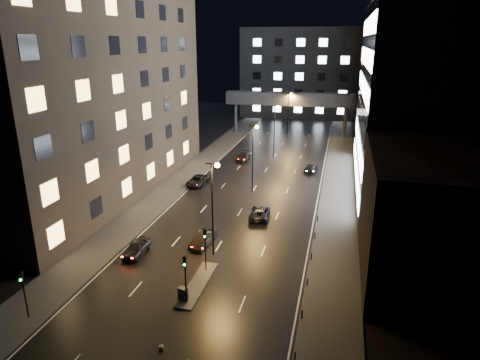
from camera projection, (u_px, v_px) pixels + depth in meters
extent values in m
plane|color=black|center=(266.00, 170.00, 74.85)|extent=(160.00, 160.00, 0.00)
cube|color=#383533|center=(189.00, 173.00, 72.96)|extent=(5.00, 110.00, 0.15)
cube|color=#383533|center=(339.00, 183.00, 67.45)|extent=(5.00, 110.00, 0.15)
cube|color=#2D2319|center=(88.00, 52.00, 58.78)|extent=(15.00, 48.00, 40.00)
cube|color=black|center=(420.00, 216.00, 39.92)|extent=(10.00, 18.00, 12.00)
cube|color=black|center=(444.00, 33.00, 58.62)|extent=(20.00, 36.00, 45.00)
cube|color=#333335|center=(302.00, 73.00, 124.55)|extent=(34.00, 14.00, 25.00)
cube|color=#333335|center=(289.00, 99.00, 99.92)|extent=(30.00, 3.00, 3.00)
cylinder|color=#333335|center=(236.00, 118.00, 104.35)|extent=(0.80, 0.80, 7.00)
cylinder|color=#333335|center=(345.00, 122.00, 98.61)|extent=(0.80, 0.80, 7.00)
cube|color=#383533|center=(198.00, 284.00, 39.64)|extent=(1.60, 8.00, 0.15)
cylinder|color=black|center=(206.00, 254.00, 41.38)|extent=(0.12, 0.12, 3.50)
cube|color=black|center=(205.00, 233.00, 40.69)|extent=(0.28, 0.22, 0.90)
sphere|color=#0CFF33|center=(205.00, 237.00, 40.65)|extent=(0.18, 0.18, 0.18)
cylinder|color=black|center=(186.00, 284.00, 36.30)|extent=(0.12, 0.12, 3.50)
cube|color=black|center=(185.00, 261.00, 35.61)|extent=(0.28, 0.22, 0.90)
sphere|color=#0CFF33|center=(184.00, 265.00, 35.57)|extent=(0.18, 0.18, 0.18)
cylinder|color=black|center=(26.00, 300.00, 34.33)|extent=(0.12, 0.12, 3.50)
cube|color=black|center=(21.00, 276.00, 33.64)|extent=(0.28, 0.22, 0.90)
sphere|color=#0CFF33|center=(20.00, 280.00, 33.60)|extent=(0.18, 0.18, 0.18)
cylinder|color=black|center=(295.00, 358.00, 29.95)|extent=(0.12, 0.12, 0.90)
cylinder|color=black|center=(302.00, 315.00, 34.57)|extent=(0.12, 0.12, 0.90)
cylinder|color=black|center=(307.00, 283.00, 39.19)|extent=(0.12, 0.12, 0.90)
cylinder|color=black|center=(311.00, 257.00, 43.81)|extent=(0.12, 0.12, 0.90)
cylinder|color=black|center=(315.00, 236.00, 48.43)|extent=(0.12, 0.12, 0.90)
cylinder|color=black|center=(318.00, 219.00, 53.05)|extent=(0.12, 0.12, 0.90)
cylinder|color=black|center=(213.00, 211.00, 43.71)|extent=(0.18, 0.18, 10.00)
cylinder|color=black|center=(211.00, 164.00, 42.15)|extent=(1.20, 0.12, 0.12)
sphere|color=#FF9E38|center=(217.00, 165.00, 42.05)|extent=(0.50, 0.50, 0.50)
cylinder|color=black|center=(253.00, 160.00, 62.20)|extent=(0.18, 0.18, 10.00)
cylinder|color=black|center=(253.00, 126.00, 60.64)|extent=(1.20, 0.12, 0.12)
sphere|color=#FF9E38|center=(257.00, 127.00, 60.54)|extent=(0.50, 0.50, 0.50)
cylinder|color=black|center=(274.00, 132.00, 80.68)|extent=(0.18, 0.18, 10.00)
cylinder|color=black|center=(275.00, 106.00, 79.12)|extent=(1.20, 0.12, 0.12)
sphere|color=#FF9E38|center=(278.00, 107.00, 79.02)|extent=(0.50, 0.50, 0.50)
cylinder|color=black|center=(288.00, 115.00, 99.16)|extent=(0.18, 0.18, 10.00)
cylinder|color=black|center=(289.00, 93.00, 97.60)|extent=(1.20, 0.12, 0.12)
sphere|color=#FF9E38|center=(291.00, 94.00, 97.50)|extent=(0.50, 0.50, 0.50)
imported|color=black|center=(136.00, 248.00, 45.09)|extent=(1.93, 4.50, 1.51)
imported|color=black|center=(203.00, 239.00, 47.12)|extent=(2.07, 4.66, 1.49)
imported|color=black|center=(198.00, 181.00, 66.73)|extent=(2.71, 5.36, 1.45)
imported|color=black|center=(244.00, 157.00, 80.41)|extent=(2.13, 4.99, 1.43)
imported|color=black|center=(260.00, 213.00, 54.38)|extent=(2.61, 5.12, 1.38)
imported|color=black|center=(311.00, 168.00, 73.59)|extent=(2.28, 4.69, 1.31)
cube|color=#454547|center=(183.00, 294.00, 36.99)|extent=(0.88, 0.71, 1.17)
cone|color=#EC5D0C|center=(161.00, 347.00, 31.28)|extent=(0.48, 0.48, 0.49)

